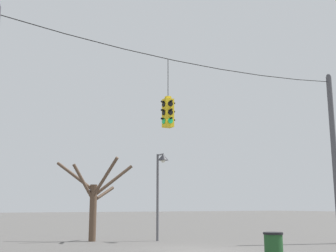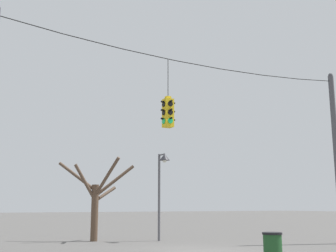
{
  "view_description": "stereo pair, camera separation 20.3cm",
  "coord_description": "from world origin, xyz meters",
  "px_view_note": "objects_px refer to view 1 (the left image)",
  "views": [
    {
      "loc": [
        -8.82,
        -13.73,
        1.67
      ],
      "look_at": [
        -1.39,
        -0.38,
        4.58
      ],
      "focal_mm": 45.0,
      "sensor_mm": 36.0,
      "label": 1
    },
    {
      "loc": [
        -8.64,
        -13.83,
        1.67
      ],
      "look_at": [
        -1.39,
        -0.38,
        4.58
      ],
      "focal_mm": 45.0,
      "sensor_mm": 36.0,
      "label": 2
    }
  ],
  "objects_px": {
    "utility_pole_right": "(334,156)",
    "trash_bin": "(274,248)",
    "traffic_light_near_left_pole": "(168,112)",
    "bare_tree": "(94,198)",
    "street_lamp": "(161,173)"
  },
  "relations": [
    {
      "from": "trash_bin",
      "to": "traffic_light_near_left_pole",
      "type": "bearing_deg",
      "value": 109.88
    },
    {
      "from": "street_lamp",
      "to": "trash_bin",
      "type": "bearing_deg",
      "value": -96.39
    },
    {
      "from": "trash_bin",
      "to": "utility_pole_right",
      "type": "bearing_deg",
      "value": 26.77
    },
    {
      "from": "street_lamp",
      "to": "bare_tree",
      "type": "relative_size",
      "value": 1.06
    },
    {
      "from": "traffic_light_near_left_pole",
      "to": "bare_tree",
      "type": "relative_size",
      "value": 0.66
    },
    {
      "from": "traffic_light_near_left_pole",
      "to": "bare_tree",
      "type": "xyz_separation_m",
      "value": [
        -0.44,
        6.62,
        -3.06
      ]
    },
    {
      "from": "utility_pole_right",
      "to": "bare_tree",
      "type": "height_order",
      "value": "utility_pole_right"
    },
    {
      "from": "utility_pole_right",
      "to": "trash_bin",
      "type": "bearing_deg",
      "value": -153.23
    },
    {
      "from": "bare_tree",
      "to": "utility_pole_right",
      "type": "bearing_deg",
      "value": -35.19
    },
    {
      "from": "bare_tree",
      "to": "trash_bin",
      "type": "relative_size",
      "value": 4.36
    },
    {
      "from": "utility_pole_right",
      "to": "bare_tree",
      "type": "bearing_deg",
      "value": 144.81
    },
    {
      "from": "traffic_light_near_left_pole",
      "to": "trash_bin",
      "type": "relative_size",
      "value": 2.89
    },
    {
      "from": "utility_pole_right",
      "to": "trash_bin",
      "type": "height_order",
      "value": "utility_pole_right"
    },
    {
      "from": "traffic_light_near_left_pole",
      "to": "trash_bin",
      "type": "bearing_deg",
      "value": -70.12
    },
    {
      "from": "street_lamp",
      "to": "bare_tree",
      "type": "xyz_separation_m",
      "value": [
        -2.8,
        1.66,
        -1.26
      ]
    }
  ]
}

